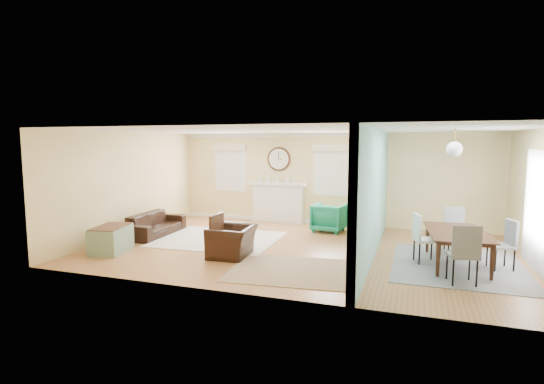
{
  "coord_description": "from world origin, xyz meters",
  "views": [
    {
      "loc": [
        2.34,
        -8.85,
        2.34
      ],
      "look_at": [
        -0.8,
        0.3,
        1.2
      ],
      "focal_mm": 28.0,
      "sensor_mm": 36.0,
      "label": 1
    }
  ],
  "objects_px": {
    "eames_chair": "(232,241)",
    "green_chair": "(329,218)",
    "credenza": "(363,223)",
    "sofa": "(155,224)",
    "dining_table": "(458,248)"
  },
  "relations": [
    {
      "from": "eames_chair",
      "to": "green_chair",
      "type": "height_order",
      "value": "green_chair"
    },
    {
      "from": "green_chair",
      "to": "credenza",
      "type": "bearing_deg",
      "value": 153.0
    },
    {
      "from": "sofa",
      "to": "eames_chair",
      "type": "xyz_separation_m",
      "value": [
        2.7,
        -1.25,
        0.04
      ]
    },
    {
      "from": "eames_chair",
      "to": "dining_table",
      "type": "relative_size",
      "value": 0.52
    },
    {
      "from": "green_chair",
      "to": "dining_table",
      "type": "distance_m",
      "value": 3.72
    },
    {
      "from": "eames_chair",
      "to": "green_chair",
      "type": "bearing_deg",
      "value": 152.34
    },
    {
      "from": "sofa",
      "to": "eames_chair",
      "type": "bearing_deg",
      "value": -118.02
    },
    {
      "from": "sofa",
      "to": "dining_table",
      "type": "xyz_separation_m",
      "value": [
        7.03,
        -0.44,
        0.05
      ]
    },
    {
      "from": "credenza",
      "to": "dining_table",
      "type": "bearing_deg",
      "value": -39.36
    },
    {
      "from": "credenza",
      "to": "sofa",
      "type": "bearing_deg",
      "value": -166.66
    },
    {
      "from": "dining_table",
      "to": "green_chair",
      "type": "bearing_deg",
      "value": 47.5
    },
    {
      "from": "eames_chair",
      "to": "green_chair",
      "type": "xyz_separation_m",
      "value": [
        1.39,
        3.09,
        0.05
      ]
    },
    {
      "from": "credenza",
      "to": "dining_table",
      "type": "xyz_separation_m",
      "value": [
        1.99,
        -1.63,
        -0.07
      ]
    },
    {
      "from": "eames_chair",
      "to": "credenza",
      "type": "height_order",
      "value": "credenza"
    },
    {
      "from": "green_chair",
      "to": "eames_chair",
      "type": "bearing_deg",
      "value": 73.05
    }
  ]
}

